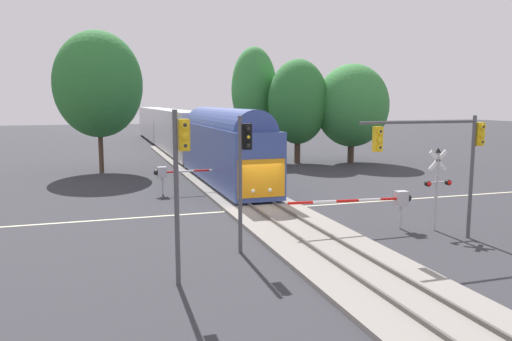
{
  "coord_description": "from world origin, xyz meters",
  "views": [
    {
      "loc": [
        -8.59,
        -25.72,
        5.94
      ],
      "look_at": [
        -0.01,
        1.26,
        2.0
      ],
      "focal_mm": 35.0,
      "sensor_mm": 36.0,
      "label": 1
    }
  ],
  "objects_px": {
    "oak_behind_train": "(98,84)",
    "crossing_gate_far": "(172,173)",
    "traffic_signal_median": "(244,162)",
    "commuter_train": "(178,130)",
    "elm_centre_background": "(254,90)",
    "traffic_signal_near_left": "(180,169)",
    "oak_far_right": "(298,102)",
    "traffic_signal_near_right": "(441,146)",
    "crossing_signal_mast": "(437,180)",
    "maple_right_background": "(352,106)",
    "crossing_gate_near": "(387,200)"
  },
  "relations": [
    {
      "from": "crossing_signal_mast",
      "to": "traffic_signal_near_left",
      "type": "relative_size",
      "value": 0.68
    },
    {
      "from": "traffic_signal_near_right",
      "to": "maple_right_background",
      "type": "distance_m",
      "value": 27.76
    },
    {
      "from": "oak_behind_train",
      "to": "elm_centre_background",
      "type": "relative_size",
      "value": 1.03
    },
    {
      "from": "maple_right_background",
      "to": "oak_far_right",
      "type": "distance_m",
      "value": 5.28
    },
    {
      "from": "crossing_gate_near",
      "to": "crossing_gate_far",
      "type": "xyz_separation_m",
      "value": [
        -8.21,
        12.08,
        -0.01
      ]
    },
    {
      "from": "traffic_signal_near_right",
      "to": "crossing_gate_near",
      "type": "bearing_deg",
      "value": 114.01
    },
    {
      "from": "maple_right_background",
      "to": "crossing_gate_near",
      "type": "bearing_deg",
      "value": -114.66
    },
    {
      "from": "oak_behind_train",
      "to": "traffic_signal_near_left",
      "type": "bearing_deg",
      "value": -85.5
    },
    {
      "from": "oak_behind_train",
      "to": "crossing_gate_far",
      "type": "bearing_deg",
      "value": -71.12
    },
    {
      "from": "crossing_signal_mast",
      "to": "elm_centre_background",
      "type": "relative_size",
      "value": 0.34
    },
    {
      "from": "crossing_gate_near",
      "to": "oak_behind_train",
      "type": "bearing_deg",
      "value": 116.99
    },
    {
      "from": "traffic_signal_near_right",
      "to": "oak_behind_train",
      "type": "bearing_deg",
      "value": 116.74
    },
    {
      "from": "traffic_signal_near_left",
      "to": "elm_centre_background",
      "type": "height_order",
      "value": "elm_centre_background"
    },
    {
      "from": "traffic_signal_median",
      "to": "traffic_signal_near_right",
      "type": "relative_size",
      "value": 0.91
    },
    {
      "from": "crossing_gate_near",
      "to": "traffic_signal_near_right",
      "type": "distance_m",
      "value": 3.65
    },
    {
      "from": "traffic_signal_median",
      "to": "oak_behind_train",
      "type": "distance_m",
      "value": 26.47
    },
    {
      "from": "commuter_train",
      "to": "crossing_signal_mast",
      "type": "height_order",
      "value": "commuter_train"
    },
    {
      "from": "crossing_gate_far",
      "to": "traffic_signal_near_right",
      "type": "distance_m",
      "value": 17.27
    },
    {
      "from": "commuter_train",
      "to": "elm_centre_background",
      "type": "bearing_deg",
      "value": -47.2
    },
    {
      "from": "crossing_gate_far",
      "to": "oak_behind_train",
      "type": "xyz_separation_m",
      "value": [
        -4.21,
        12.31,
        5.95
      ]
    },
    {
      "from": "traffic_signal_near_right",
      "to": "traffic_signal_near_left",
      "type": "relative_size",
      "value": 1.05
    },
    {
      "from": "oak_behind_train",
      "to": "elm_centre_background",
      "type": "xyz_separation_m",
      "value": [
        15.07,
        4.65,
        -0.26
      ]
    },
    {
      "from": "oak_far_right",
      "to": "elm_centre_background",
      "type": "height_order",
      "value": "elm_centre_background"
    },
    {
      "from": "commuter_train",
      "to": "crossing_gate_far",
      "type": "distance_m",
      "value": 24.58
    },
    {
      "from": "commuter_train",
      "to": "oak_far_right",
      "type": "xyz_separation_m",
      "value": [
        9.78,
        -11.41,
        3.14
      ]
    },
    {
      "from": "commuter_train",
      "to": "crossing_signal_mast",
      "type": "bearing_deg",
      "value": -80.62
    },
    {
      "from": "crossing_signal_mast",
      "to": "traffic_signal_near_left",
      "type": "bearing_deg",
      "value": -165.06
    },
    {
      "from": "traffic_signal_near_left",
      "to": "elm_centre_background",
      "type": "distance_m",
      "value": 35.64
    },
    {
      "from": "commuter_train",
      "to": "crossing_gate_near",
      "type": "height_order",
      "value": "commuter_train"
    },
    {
      "from": "crossing_gate_far",
      "to": "traffic_signal_median",
      "type": "height_order",
      "value": "traffic_signal_median"
    },
    {
      "from": "traffic_signal_median",
      "to": "oak_far_right",
      "type": "distance_m",
      "value": 29.32
    },
    {
      "from": "commuter_train",
      "to": "crossing_signal_mast",
      "type": "distance_m",
      "value": 37.55
    },
    {
      "from": "crossing_gate_far",
      "to": "elm_centre_background",
      "type": "bearing_deg",
      "value": 57.35
    },
    {
      "from": "crossing_gate_near",
      "to": "oak_far_right",
      "type": "relative_size",
      "value": 0.63
    },
    {
      "from": "crossing_gate_far",
      "to": "maple_right_background",
      "type": "relative_size",
      "value": 0.6
    },
    {
      "from": "crossing_gate_near",
      "to": "crossing_signal_mast",
      "type": "relative_size",
      "value": 1.61
    },
    {
      "from": "traffic_signal_near_left",
      "to": "crossing_gate_near",
      "type": "bearing_deg",
      "value": 21.68
    },
    {
      "from": "crossing_gate_near",
      "to": "elm_centre_background",
      "type": "xyz_separation_m",
      "value": [
        2.65,
        29.03,
        5.67
      ]
    },
    {
      "from": "traffic_signal_median",
      "to": "elm_centre_background",
      "type": "relative_size",
      "value": 0.47
    },
    {
      "from": "traffic_signal_near_right",
      "to": "maple_right_background",
      "type": "relative_size",
      "value": 0.63
    },
    {
      "from": "oak_far_right",
      "to": "oak_behind_train",
      "type": "bearing_deg",
      "value": -178.51
    },
    {
      "from": "traffic_signal_near_right",
      "to": "crossing_signal_mast",
      "type": "bearing_deg",
      "value": 54.76
    },
    {
      "from": "crossing_gate_far",
      "to": "oak_behind_train",
      "type": "relative_size",
      "value": 0.49
    },
    {
      "from": "crossing_signal_mast",
      "to": "crossing_gate_far",
      "type": "relative_size",
      "value": 0.67
    },
    {
      "from": "traffic_signal_near_left",
      "to": "oak_far_right",
      "type": "xyz_separation_m",
      "value": [
        15.91,
        28.91,
        2.07
      ]
    },
    {
      "from": "oak_far_right",
      "to": "oak_behind_train",
      "type": "relative_size",
      "value": 0.84
    },
    {
      "from": "oak_far_right",
      "to": "traffic_signal_median",
      "type": "bearing_deg",
      "value": -116.46
    },
    {
      "from": "elm_centre_background",
      "to": "commuter_train",
      "type": "bearing_deg",
      "value": 132.8
    },
    {
      "from": "traffic_signal_near_left",
      "to": "oak_far_right",
      "type": "distance_m",
      "value": 33.06
    },
    {
      "from": "crossing_gate_far",
      "to": "traffic_signal_near_left",
      "type": "xyz_separation_m",
      "value": [
        -1.97,
        -16.12,
        2.42
      ]
    }
  ]
}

